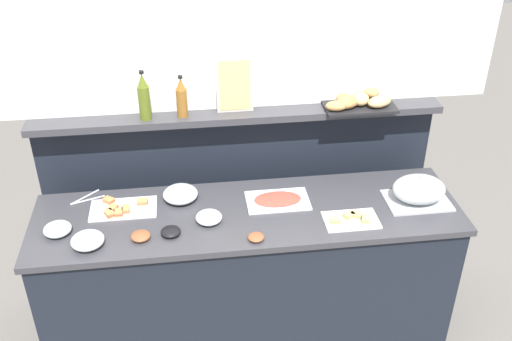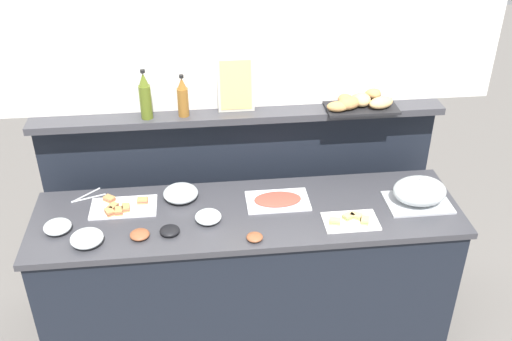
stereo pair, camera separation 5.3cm
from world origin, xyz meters
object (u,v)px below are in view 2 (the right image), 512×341
olive_oil_bottle (145,97)px  serving_tongs (87,197)px  vinegar_bottle_amber (183,98)px  sandwich_platter_rear (351,220)px  glass_bowl_medium (181,194)px  serving_cloche (419,192)px  condiment_bowl_dark (170,231)px  condiment_bowl_red (140,235)px  bread_basket (359,101)px  sandwich_platter_front (122,207)px  condiment_bowl_cream (255,237)px  glass_bowl_large (208,217)px  framed_picture (236,85)px  glass_bowl_extra (87,239)px  glass_bowl_small (58,227)px  cold_cuts_platter (278,200)px

olive_oil_bottle → serving_tongs: bearing=-155.0°
vinegar_bottle_amber → olive_oil_bottle: size_ratio=0.86×
sandwich_platter_rear → olive_oil_bottle: olive_oil_bottle is taller
glass_bowl_medium → olive_oil_bottle: bearing=123.6°
serving_cloche → condiment_bowl_dark: bearing=-174.8°
serving_cloche → vinegar_bottle_amber: (-1.22, 0.42, 0.42)m
serving_cloche → condiment_bowl_dark: size_ratio=3.37×
condiment_bowl_red → bread_basket: bread_basket is taller
sandwich_platter_front → condiment_bowl_cream: 0.75m
sandwich_platter_front → sandwich_platter_rear: 1.20m
glass_bowl_large → glass_bowl_medium: (-0.14, 0.22, 0.01)m
serving_cloche → condiment_bowl_red: (-1.47, -0.14, -0.06)m
sandwich_platter_rear → framed_picture: bearing=131.9°
glass_bowl_extra → bread_basket: bearing=21.4°
sandwich_platter_front → glass_bowl_extra: 0.32m
glass_bowl_large → glass_bowl_small: bearing=-179.8°
serving_tongs → vinegar_bottle_amber: bearing=17.4°
serving_tongs → vinegar_bottle_amber: size_ratio=0.76×
sandwich_platter_front → glass_bowl_extra: size_ratio=2.15×
glass_bowl_large → vinegar_bottle_amber: bearing=102.0°
glass_bowl_medium → serving_tongs: size_ratio=1.06×
condiment_bowl_dark → serving_cloche: bearing=5.2°
sandwich_platter_front → glass_bowl_large: 0.48m
bread_basket → serving_cloche: bearing=-59.3°
serving_tongs → framed_picture: 1.02m
glass_bowl_small → serving_tongs: size_ratio=0.78×
bread_basket → cold_cuts_platter: bearing=-147.3°
serving_cloche → condiment_bowl_cream: 0.93m
condiment_bowl_dark → vinegar_bottle_amber: size_ratio=0.43×
sandwich_platter_front → condiment_bowl_red: 0.28m
glass_bowl_medium → bread_basket: size_ratio=0.46×
vinegar_bottle_amber → framed_picture: size_ratio=0.80×
condiment_bowl_red → framed_picture: size_ratio=0.33×
condiment_bowl_cream → framed_picture: 0.86m
condiment_bowl_red → bread_basket: bearing=24.4°
sandwich_platter_rear → sandwich_platter_front: bearing=167.9°
sandwich_platter_rear → glass_bowl_small: (-1.48, 0.09, 0.01)m
serving_cloche → sandwich_platter_rear: bearing=-162.4°
sandwich_platter_front → glass_bowl_extra: (-0.15, -0.28, 0.02)m
glass_bowl_large → olive_oil_bottle: olive_oil_bottle is taller
cold_cuts_platter → serving_cloche: serving_cloche is taller
cold_cuts_platter → glass_bowl_medium: glass_bowl_medium is taller
glass_bowl_extra → serving_tongs: bearing=98.1°
condiment_bowl_red → serving_tongs: condiment_bowl_red is taller
sandwich_platter_front → serving_tongs: 0.24m
condiment_bowl_cream → framed_picture: bearing=92.4°
vinegar_bottle_amber → cold_cuts_platter: bearing=-34.3°
glass_bowl_small → framed_picture: framed_picture is taller
serving_tongs → glass_bowl_medium: bearing=-7.5°
sandwich_platter_front → framed_picture: size_ratio=1.18×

